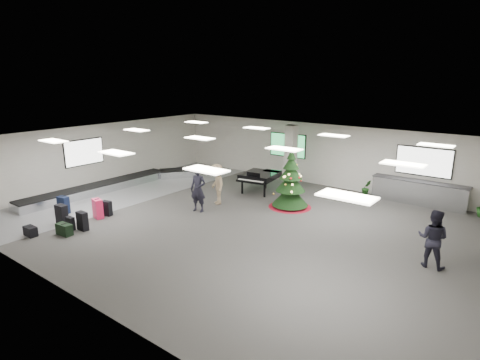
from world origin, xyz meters
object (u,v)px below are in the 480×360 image
Objects in this scene: pink_suitcase at (98,209)px; potted_plant_left at (366,188)px; traveler_b at (217,184)px; grand_piano at (259,176)px; traveler_a at (198,189)px; baggage_carousel at (116,185)px; service_counter at (418,192)px; traveler_bench at (433,239)px; christmas_tree at (290,187)px.

pink_suitcase is 1.03× the size of potted_plant_left.
grand_piano is at bearing 114.55° from traveler_b.
traveler_a is (2.65, 3.09, 0.57)m from pink_suitcase.
service_counter is (12.84, 6.73, 0.33)m from baggage_carousel.
baggage_carousel is 11.98× the size of pink_suitcase.
traveler_bench reaches higher than pink_suitcase.
grand_piano is at bearing -157.62° from service_counter.
christmas_tree reaches higher than service_counter.
baggage_carousel is 4.33m from pink_suitcase.
pink_suitcase is at bearing -122.61° from grand_piano.
grand_piano is 5.16m from potted_plant_left.
baggage_carousel is 2.40× the size of service_counter.
potted_plant_left is (4.81, 6.55, -0.57)m from traveler_a.
service_counter is at bearing 30.78° from traveler_a.
service_counter is 2.22× the size of traveler_b.
traveler_bench reaches higher than potted_plant_left.
pink_suitcase is 0.45× the size of traveler_bench.
potted_plant_left is (2.02, 3.69, -0.52)m from christmas_tree.
christmas_tree is 1.22× the size of grand_piano.
traveler_bench is (9.05, 0.56, -0.07)m from traveler_a.
service_counter is at bearing 3.72° from potted_plant_left.
traveler_b reaches higher than potted_plant_left.
service_counter is 1.51× the size of christmas_tree.
traveler_bench is (8.66, -3.36, 0.09)m from grand_piano.
potted_plant_left is at bearing 81.03° from traveler_b.
traveler_a is 1.06× the size of traveler_b.
christmas_tree is at bearing -118.69° from potted_plant_left.
traveler_bench is (11.70, 3.66, 0.51)m from pink_suitcase.
service_counter is at bearing -72.17° from traveler_bench.
christmas_tree is 3.25m from traveler_b.
baggage_carousel is at bearing 167.90° from traveler_a.
pink_suitcase is at bearing -127.76° from potted_plant_left.
pink_suitcase is at bearing -134.96° from service_counter.
traveler_b is (-7.16, -5.45, 0.36)m from service_counter.
service_counter is 13.83m from pink_suitcase.
christmas_tree reaches higher than traveler_bench.
grand_piano is 1.22× the size of traveler_bench.
pink_suitcase is 0.37× the size of grand_piano.
potted_plant_left is (4.85, 5.30, -0.52)m from traveler_b.
traveler_b is 2.31× the size of potted_plant_left.
traveler_a is at bearing -126.31° from potted_plant_left.
traveler_a reaches higher than traveler_b.
service_counter is 7.29m from grand_piano.
traveler_a reaches higher than grand_piano.
service_counter reaches higher than baggage_carousel.
christmas_tree is at bearing 63.04° from traveler_b.
grand_piano is 1.20× the size of traveler_b.
christmas_tree is (8.51, 2.89, 0.70)m from baggage_carousel.
pink_suitcase reaches higher than baggage_carousel.
christmas_tree is at bearing 61.05° from pink_suitcase.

